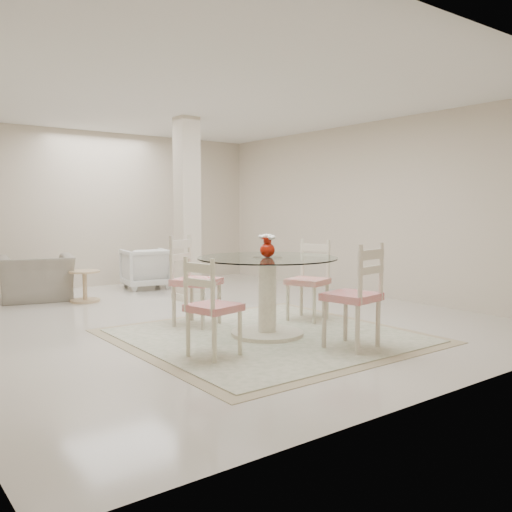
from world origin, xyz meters
TOP-DOWN VIEW (x-y plane):
  - ground at (0.00, 0.00)m, footprint 7.00×7.00m
  - room_shell at (0.00, 0.00)m, footprint 6.02×7.02m
  - column at (0.50, 1.30)m, footprint 0.30×0.30m
  - area_rug at (-0.02, -1.29)m, footprint 2.91×2.91m
  - dining_table at (-0.02, -1.29)m, footprint 1.48×1.48m
  - red_vase at (-0.02, -1.29)m, footprint 0.19×0.18m
  - dining_chair_east at (0.93, -0.93)m, footprint 0.56×0.56m
  - dining_chair_north at (-0.40, -0.34)m, footprint 0.63×0.63m
  - dining_chair_west at (-0.97, -1.65)m, footprint 0.50×0.50m
  - dining_chair_south at (0.33, -2.25)m, footprint 0.53×0.53m
  - recliner_taupe at (-1.34, 2.57)m, footprint 1.19×1.09m
  - armchair_white at (0.49, 2.73)m, footprint 0.85×0.87m
  - side_table at (-0.82, 2.02)m, footprint 0.44×0.44m

SIDE VIEW (x-z plane):
  - ground at x=0.00m, z-range 0.00..0.00m
  - area_rug at x=-0.02m, z-range 0.00..0.02m
  - side_table at x=-0.82m, z-range -0.02..0.44m
  - recliner_taupe at x=-1.34m, z-range 0.00..0.67m
  - armchair_white at x=0.49m, z-range 0.00..0.69m
  - dining_table at x=-0.02m, z-range 0.01..0.86m
  - dining_chair_west at x=-0.97m, z-range 0.03..1.05m
  - dining_chair_east at x=0.93m, z-range 0.03..1.11m
  - dining_chair_south at x=0.33m, z-range 0.03..1.17m
  - dining_chair_north at x=-0.40m, z-range 0.03..1.19m
  - red_vase at x=-0.02m, z-range 0.85..1.09m
  - column at x=0.50m, z-range 0.00..2.70m
  - room_shell at x=0.00m, z-range 0.50..3.21m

